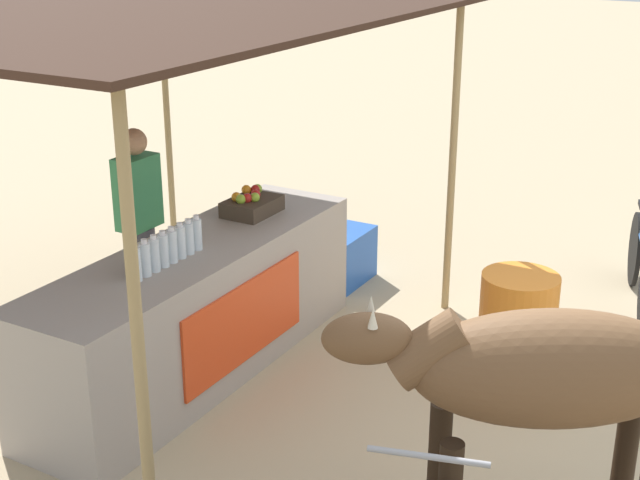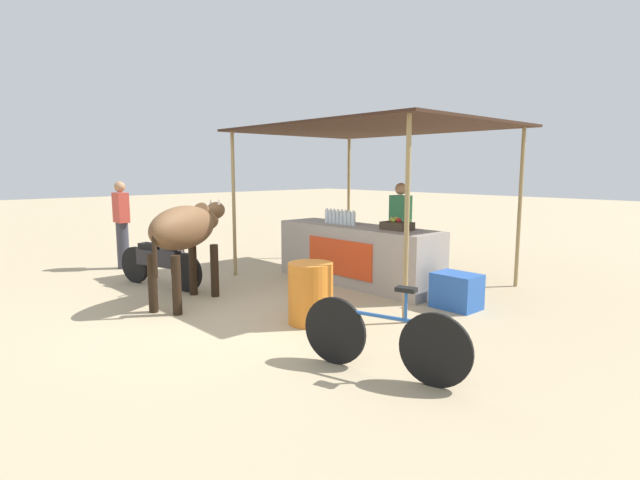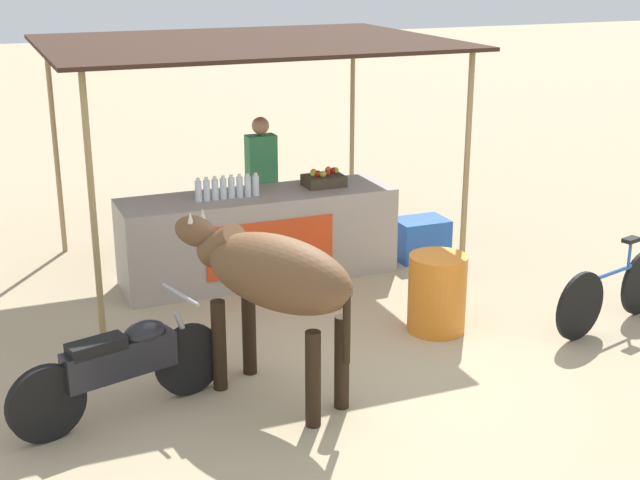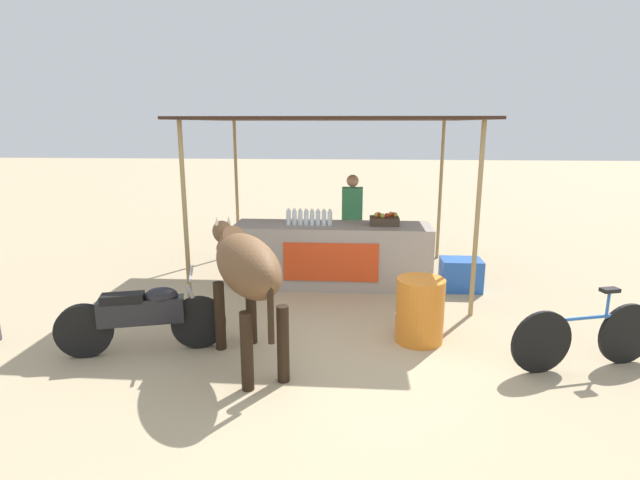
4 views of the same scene
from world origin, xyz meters
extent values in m
plane|color=tan|center=(0.00, 0.00, 0.00)|extent=(60.00, 60.00, 0.00)
cube|color=#9E9389|center=(0.00, 2.20, 0.48)|extent=(3.00, 0.80, 0.96)
cube|color=red|center=(0.00, 1.79, 0.48)|extent=(1.40, 0.02, 0.58)
cube|color=#382319|center=(0.00, 2.50, 2.54)|extent=(4.20, 3.20, 0.04)
cylinder|color=#997F51|center=(-1.89, 1.06, 1.27)|extent=(0.06, 0.06, 2.54)
cylinder|color=#997F51|center=(1.89, 1.06, 1.27)|extent=(0.06, 0.06, 2.54)
cylinder|color=#997F51|center=(-1.89, 3.94, 1.27)|extent=(0.06, 0.06, 2.54)
cylinder|color=#997F51|center=(1.89, 3.94, 1.27)|extent=(0.06, 0.06, 2.54)
cylinder|color=silver|center=(-0.67, 2.15, 1.07)|extent=(0.07, 0.07, 0.22)
cylinder|color=white|center=(-0.67, 2.15, 1.19)|extent=(0.04, 0.04, 0.03)
cylinder|color=silver|center=(-0.58, 2.15, 1.07)|extent=(0.07, 0.07, 0.22)
cylinder|color=white|center=(-0.58, 2.15, 1.19)|extent=(0.04, 0.04, 0.03)
cylinder|color=silver|center=(-0.48, 2.15, 1.07)|extent=(0.07, 0.07, 0.22)
cylinder|color=white|center=(-0.48, 2.15, 1.19)|extent=(0.04, 0.04, 0.03)
cylinder|color=silver|center=(-0.40, 2.15, 1.07)|extent=(0.07, 0.07, 0.22)
cylinder|color=white|center=(-0.40, 2.15, 1.19)|extent=(0.04, 0.04, 0.03)
cylinder|color=silver|center=(-0.30, 2.15, 1.07)|extent=(0.07, 0.07, 0.22)
cylinder|color=white|center=(-0.30, 2.15, 1.19)|extent=(0.04, 0.04, 0.03)
cylinder|color=silver|center=(-0.21, 2.15, 1.07)|extent=(0.07, 0.07, 0.22)
cylinder|color=white|center=(-0.21, 2.15, 1.19)|extent=(0.04, 0.04, 0.03)
cylinder|color=silver|center=(-0.12, 2.15, 1.07)|extent=(0.07, 0.07, 0.22)
cylinder|color=white|center=(-0.12, 2.15, 1.19)|extent=(0.04, 0.04, 0.03)
cylinder|color=silver|center=(-0.03, 2.15, 1.07)|extent=(0.07, 0.07, 0.22)
cylinder|color=white|center=(-0.03, 2.15, 1.19)|extent=(0.04, 0.04, 0.03)
cube|color=#3F3326|center=(0.79, 2.25, 1.02)|extent=(0.44, 0.32, 0.12)
sphere|color=orange|center=(0.70, 2.33, 1.11)|extent=(0.08, 0.08, 0.08)
sphere|color=orange|center=(0.90, 2.37, 1.11)|extent=(0.08, 0.08, 0.08)
sphere|color=#8CB22D|center=(0.76, 2.20, 1.11)|extent=(0.08, 0.08, 0.08)
sphere|color=#B21E19|center=(0.94, 2.31, 1.11)|extent=(0.08, 0.08, 0.08)
sphere|color=#8CB22D|center=(0.96, 2.31, 1.11)|extent=(0.08, 0.08, 0.08)
sphere|color=#B21E19|center=(0.83, 2.24, 1.11)|extent=(0.08, 0.08, 0.08)
sphere|color=#B21E19|center=(0.72, 2.24, 1.11)|extent=(0.08, 0.08, 0.08)
sphere|color=#8CB22D|center=(0.67, 2.27, 1.11)|extent=(0.08, 0.08, 0.08)
cylinder|color=#383842|center=(0.29, 2.95, 0.44)|extent=(0.22, 0.22, 0.88)
cube|color=#337F4C|center=(0.29, 2.95, 1.16)|extent=(0.34, 0.20, 0.56)
sphere|color=#A87A56|center=(0.29, 2.95, 1.55)|extent=(0.20, 0.20, 0.20)
cube|color=blue|center=(1.96, 2.10, 0.24)|extent=(0.60, 0.44, 0.48)
cylinder|color=orange|center=(1.11, 0.21, 0.38)|extent=(0.55, 0.55, 0.75)
ellipsoid|color=brown|center=(-0.73, -0.50, 1.08)|extent=(1.15, 1.47, 0.60)
cylinder|color=black|center=(-1.13, -0.17, 0.39)|extent=(0.12, 0.12, 0.78)
cylinder|color=black|center=(-0.81, 0.01, 0.39)|extent=(0.12, 0.12, 0.78)
cylinder|color=black|center=(-0.64, -1.02, 0.39)|extent=(0.12, 0.12, 0.78)
cylinder|color=black|center=(-0.32, -0.84, 0.39)|extent=(0.12, 0.12, 0.78)
cylinder|color=brown|center=(-1.02, 0.01, 1.19)|extent=(0.43, 0.51, 0.41)
ellipsoid|color=brown|center=(-1.17, 0.27, 1.25)|extent=(0.41, 0.49, 0.26)
cone|color=beige|center=(-1.22, 0.22, 1.39)|extent=(0.05, 0.05, 0.10)
cone|color=beige|center=(-1.10, 0.29, 1.39)|extent=(0.05, 0.05, 0.10)
cylinder|color=black|center=(-0.39, -1.08, 0.81)|extent=(0.06, 0.06, 0.60)
cylinder|color=black|center=(-1.38, -0.15, 0.30)|extent=(0.60, 0.24, 0.60)
cylinder|color=black|center=(-2.53, -0.48, 0.30)|extent=(0.60, 0.24, 0.60)
cube|color=black|center=(-1.95, -0.32, 0.48)|extent=(0.92, 0.42, 0.28)
ellipsoid|color=black|center=(-1.74, -0.26, 0.64)|extent=(0.40, 0.29, 0.20)
cube|color=black|center=(-2.13, -0.37, 0.64)|extent=(0.47, 0.29, 0.10)
cylinder|color=#99999E|center=(-1.43, -0.17, 0.88)|extent=(0.18, 0.54, 0.03)
cylinder|color=#99999E|center=(-1.40, -0.16, 0.50)|extent=(0.21, 0.10, 0.49)
cylinder|color=black|center=(2.24, -0.47, 0.33)|extent=(0.65, 0.22, 0.66)
cylinder|color=black|center=(3.20, -0.20, 0.33)|extent=(0.65, 0.22, 0.66)
cylinder|color=#2659A5|center=(2.72, -0.34, 0.55)|extent=(0.83, 0.27, 0.04)
cylinder|color=#2659A5|center=(2.93, -0.28, 0.67)|extent=(0.03, 0.03, 0.28)
cube|color=black|center=(2.93, -0.28, 0.83)|extent=(0.20, 0.15, 0.04)
cylinder|color=#383842|center=(-3.87, -0.16, 0.44)|extent=(0.22, 0.22, 0.88)
cube|color=#BF3F33|center=(-3.87, -0.16, 1.16)|extent=(0.34, 0.20, 0.56)
sphere|color=#A87A56|center=(-3.87, -0.16, 1.55)|extent=(0.20, 0.20, 0.20)
camera|label=1|loc=(-4.59, -1.42, 3.16)|focal=50.00mm
camera|label=2|loc=(5.57, -3.71, 1.88)|focal=28.00mm
camera|label=3|loc=(-2.86, -6.64, 3.48)|focal=50.00mm
camera|label=4|loc=(0.36, -5.26, 2.47)|focal=28.00mm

